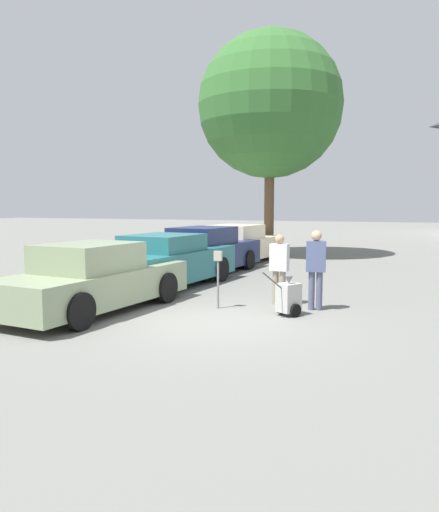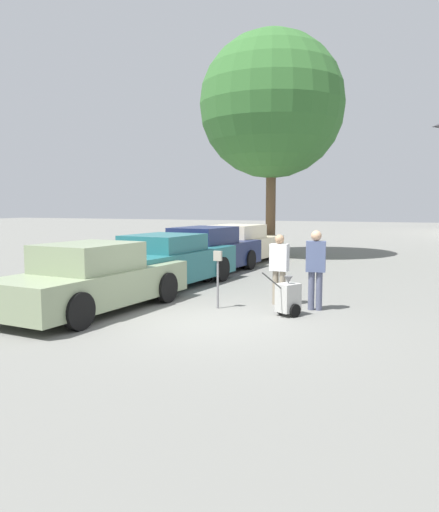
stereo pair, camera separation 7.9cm
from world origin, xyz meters
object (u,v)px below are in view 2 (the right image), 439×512
at_px(parked_car_navy, 206,252).
at_px(parked_car_cream, 239,245).
at_px(parked_car_teal, 167,262).
at_px(person_worker, 279,265).
at_px(parked_car_sage, 94,280).
at_px(equipment_cart, 288,298).
at_px(person_supervisor, 316,265).
at_px(parking_meter, 218,268).

relative_size(parked_car_navy, parked_car_cream, 1.00).
relative_size(parked_car_teal, parked_car_navy, 0.95).
distance_m(parked_car_teal, person_worker, 3.86).
xyz_separation_m(parked_car_sage, parked_car_cream, (0.00, 9.73, 0.01)).
xyz_separation_m(parked_car_navy, equipment_cart, (4.08, -5.30, -0.34)).
bearing_deg(parked_car_sage, parked_car_cream, 96.10).
bearing_deg(parked_car_navy, person_supervisor, -39.01).
xyz_separation_m(parked_car_cream, person_worker, (3.61, -7.57, 0.23)).
relative_size(person_supervisor, equipment_cart, 1.77).
relative_size(parked_car_navy, person_worker, 3.30).
height_order(parked_car_teal, parking_meter, parked_car_teal).
distance_m(parking_meter, person_supervisor, 2.17).
bearing_deg(person_supervisor, person_worker, -25.22).
bearing_deg(parking_meter, equipment_cart, -5.53).
bearing_deg(parked_car_teal, person_supervisor, -13.96).
height_order(parked_car_navy, parking_meter, parked_car_navy).
xyz_separation_m(parked_car_cream, equipment_cart, (4.08, -8.64, -0.31)).
xyz_separation_m(parked_car_teal, parking_meter, (2.43, -2.26, 0.19)).
bearing_deg(person_supervisor, parking_meter, 9.55).
xyz_separation_m(parked_car_teal, person_worker, (3.61, -1.35, 0.22)).
distance_m(parked_car_navy, parked_car_cream, 3.34).
height_order(parked_car_teal, parked_car_cream, parked_car_cream).
xyz_separation_m(parked_car_teal, person_supervisor, (4.51, -1.65, 0.30)).
xyz_separation_m(person_worker, equipment_cart, (0.47, -1.07, -0.54)).
distance_m(parked_car_teal, parked_car_navy, 2.88).
distance_m(parking_meter, person_worker, 1.49).
xyz_separation_m(parked_car_navy, parking_meter, (2.43, -5.14, 0.18)).
height_order(parked_car_sage, parked_car_navy, parked_car_navy).
bearing_deg(parked_car_sage, person_worker, 36.91).
relative_size(parked_car_cream, person_supervisor, 3.06).
distance_m(parked_car_sage, parking_meter, 2.74).
height_order(parked_car_sage, parking_meter, parked_car_sage).
bearing_deg(parked_car_cream, person_supervisor, -54.09).
bearing_deg(parked_car_navy, parked_car_sage, -83.90).
distance_m(parked_car_sage, person_supervisor, 4.89).
distance_m(parked_car_sage, parked_car_teal, 3.50).
xyz_separation_m(person_supervisor, equipment_cart, (-0.43, -0.77, -0.62)).
bearing_deg(parked_car_navy, parked_car_cream, 96.10).
distance_m(parked_car_cream, parking_meter, 8.83).
distance_m(parked_car_sage, equipment_cart, 4.24).
bearing_deg(person_supervisor, parked_car_navy, -51.90).
height_order(parking_meter, equipment_cart, parking_meter).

